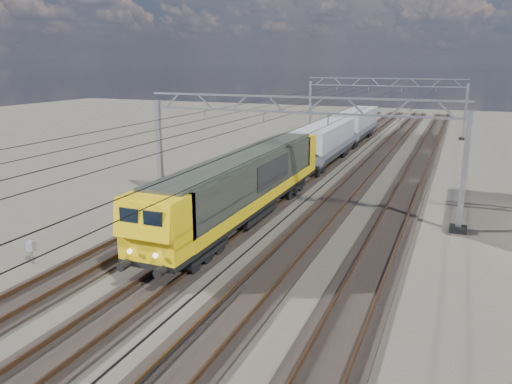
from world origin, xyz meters
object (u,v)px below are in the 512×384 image
at_px(catenary_gantry_far, 384,104).
at_px(hopper_wagon_mid, 356,123).
at_px(trackside_cabinet, 31,247).
at_px(catenary_gantry_mid, 294,150).
at_px(hopper_wagon_lead, 325,141).
at_px(locomotive, 246,183).

xyz_separation_m(catenary_gantry_far, hopper_wagon_mid, (-2.00, -6.84, -1.67)).
bearing_deg(catenary_gantry_far, trackside_cabinet, -100.08).
height_order(catenary_gantry_mid, hopper_wagon_lead, catenary_gantry_mid).
bearing_deg(hopper_wagon_lead, catenary_gantry_far, 84.57).
height_order(catenary_gantry_mid, catenary_gantry_far, same).
relative_size(hopper_wagon_lead, hopper_wagon_mid, 1.00).
bearing_deg(trackside_cabinet, catenary_gantry_far, 72.91).
xyz_separation_m(hopper_wagon_lead, trackside_cabinet, (-6.59, -27.23, -1.40)).
bearing_deg(hopper_wagon_mid, catenary_gantry_far, 73.71).
height_order(hopper_wagon_mid, trackside_cabinet, hopper_wagon_mid).
height_order(catenary_gantry_far, locomotive, catenary_gantry_far).
bearing_deg(catenary_gantry_mid, hopper_wagon_mid, 93.92).
distance_m(catenary_gantry_far, trackside_cabinet, 49.13).
relative_size(catenary_gantry_far, locomotive, 0.94).
xyz_separation_m(locomotive, trackside_cabinet, (-6.59, -9.54, -1.50)).
bearing_deg(hopper_wagon_lead, locomotive, -90.00).
height_order(catenary_gantry_mid, trackside_cabinet, catenary_gantry_mid).
bearing_deg(trackside_cabinet, catenary_gantry_mid, 48.02).
xyz_separation_m(catenary_gantry_mid, trackside_cabinet, (-8.59, -12.28, -3.08)).
relative_size(catenary_gantry_mid, catenary_gantry_far, 1.00).
height_order(catenary_gantry_mid, hopper_wagon_mid, catenary_gantry_mid).
bearing_deg(locomotive, trackside_cabinet, -124.63).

